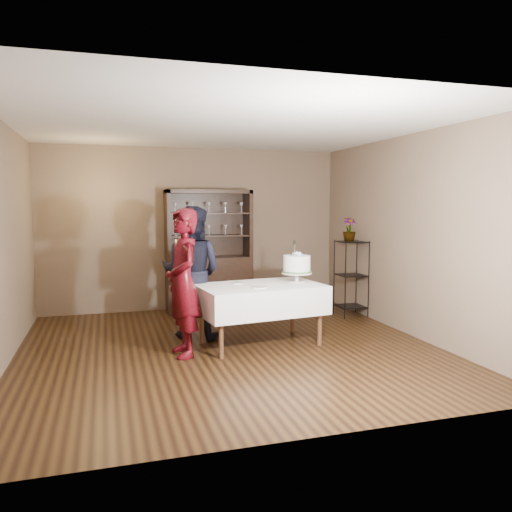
# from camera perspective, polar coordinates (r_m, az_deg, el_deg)

# --- Properties ---
(floor) EXTENTS (5.00, 5.00, 0.00)m
(floor) POSITION_cam_1_polar(r_m,az_deg,el_deg) (6.28, -3.05, -10.45)
(floor) COLOR black
(floor) RESTS_ON ground
(ceiling) EXTENTS (5.00, 5.00, 0.00)m
(ceiling) POSITION_cam_1_polar(r_m,az_deg,el_deg) (6.09, -3.20, 14.72)
(ceiling) COLOR silver
(ceiling) RESTS_ON back_wall
(back_wall) EXTENTS (5.00, 0.02, 2.70)m
(back_wall) POSITION_cam_1_polar(r_m,az_deg,el_deg) (8.48, -7.12, 3.07)
(back_wall) COLOR brown
(back_wall) RESTS_ON floor
(wall_left) EXTENTS (0.02, 5.00, 2.70)m
(wall_left) POSITION_cam_1_polar(r_m,az_deg,el_deg) (5.96, -27.16, 1.24)
(wall_left) COLOR brown
(wall_left) RESTS_ON floor
(wall_right) EXTENTS (0.02, 5.00, 2.70)m
(wall_right) POSITION_cam_1_polar(r_m,az_deg,el_deg) (7.06, 17.03, 2.27)
(wall_right) COLOR brown
(wall_right) RESTS_ON floor
(china_hutch) EXTENTS (1.40, 0.48, 2.00)m
(china_hutch) POSITION_cam_1_polar(r_m,az_deg,el_deg) (8.34, -5.42, -1.69)
(china_hutch) COLOR black
(china_hutch) RESTS_ON floor
(plant_etagere) EXTENTS (0.42, 0.42, 1.20)m
(plant_etagere) POSITION_cam_1_polar(r_m,az_deg,el_deg) (8.04, 10.82, -2.15)
(plant_etagere) COLOR black
(plant_etagere) RESTS_ON floor
(cake_table) EXTENTS (1.63, 1.12, 0.76)m
(cake_table) POSITION_cam_1_polar(r_m,az_deg,el_deg) (6.29, 0.48, -4.93)
(cake_table) COLOR silver
(cake_table) RESTS_ON floor
(woman) EXTENTS (0.48, 0.67, 1.73)m
(woman) POSITION_cam_1_polar(r_m,az_deg,el_deg) (5.86, -8.32, -3.02)
(woman) COLOR #35040C
(woman) RESTS_ON floor
(man) EXTENTS (1.06, 0.99, 1.74)m
(man) POSITION_cam_1_polar(r_m,az_deg,el_deg) (6.67, -7.38, -1.84)
(man) COLOR black
(man) RESTS_ON floor
(cake) EXTENTS (0.44, 0.44, 0.54)m
(cake) POSITION_cam_1_polar(r_m,az_deg,el_deg) (6.48, 4.68, -1.07)
(cake) COLOR white
(cake) RESTS_ON cake_table
(plate_near) EXTENTS (0.23, 0.23, 0.01)m
(plate_near) POSITION_cam_1_polar(r_m,az_deg,el_deg) (6.03, 0.32, -3.60)
(plate_near) COLOR white
(plate_near) RESTS_ON cake_table
(plate_far) EXTENTS (0.17, 0.17, 0.01)m
(plate_far) POSITION_cam_1_polar(r_m,az_deg,el_deg) (6.36, -2.12, -3.09)
(plate_far) COLOR white
(plate_far) RESTS_ON cake_table
(potted_plant) EXTENTS (0.21, 0.21, 0.37)m
(potted_plant) POSITION_cam_1_polar(r_m,az_deg,el_deg) (7.94, 10.63, 2.99)
(potted_plant) COLOR #3F6731
(potted_plant) RESTS_ON plant_etagere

